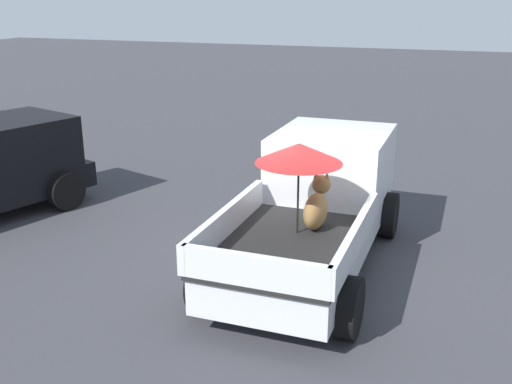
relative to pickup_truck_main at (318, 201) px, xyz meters
The scene contains 2 objects.
ground_plane 1.07m from the pickup_truck_main, behind, with size 80.00×80.00×0.00m, color #38383D.
pickup_truck_main is the anchor object (origin of this frame).
Camera 1 is at (-8.40, -2.19, 4.14)m, focal length 42.07 mm.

